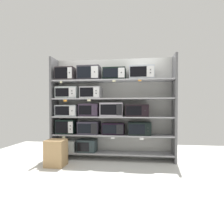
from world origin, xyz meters
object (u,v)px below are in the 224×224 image
at_px(microwave_10, 68,93).
at_px(microwave_12, 66,74).
at_px(microwave_2, 67,127).
at_px(microwave_9, 137,110).
at_px(microwave_3, 89,128).
at_px(microwave_6, 68,111).
at_px(microwave_0, 67,145).
at_px(microwave_14, 115,74).
at_px(microwave_7, 89,110).
at_px(microwave_8, 112,110).
at_px(microwave_11, 91,93).
at_px(microwave_1, 87,145).
at_px(microwave_4, 113,129).
at_px(microwave_15, 142,73).
at_px(microwave_13, 89,73).
at_px(shipping_carton, 56,153).
at_px(microwave_5, 139,128).

bearing_deg(microwave_10, microwave_12, -179.33).
relative_size(microwave_2, microwave_9, 0.86).
height_order(microwave_3, microwave_6, microwave_6).
xyz_separation_m(microwave_0, microwave_14, (1.15, 0.00, 1.68)).
relative_size(microwave_7, microwave_8, 0.86).
relative_size(microwave_8, microwave_11, 1.12).
bearing_deg(microwave_1, microwave_4, -0.00).
bearing_deg(microwave_0, microwave_7, 0.03).
relative_size(microwave_11, microwave_15, 0.84).
relative_size(microwave_4, microwave_14, 0.98).
distance_m(microwave_10, microwave_13, 0.69).
distance_m(microwave_7, microwave_15, 1.48).
distance_m(microwave_3, microwave_7, 0.42).
relative_size(microwave_9, microwave_13, 1.00).
distance_m(microwave_3, microwave_13, 1.28).
xyz_separation_m(microwave_4, shipping_carton, (-1.12, -0.64, -0.45)).
xyz_separation_m(microwave_1, microwave_10, (-0.48, -0.00, 1.25)).
xyz_separation_m(microwave_8, microwave_10, (-1.07, 0.00, 0.40)).
height_order(microwave_2, microwave_10, microwave_10).
height_order(microwave_5, microwave_10, microwave_10).
bearing_deg(microwave_14, microwave_7, -180.00).
distance_m(microwave_12, microwave_14, 1.16).
bearing_deg(microwave_8, microwave_15, -0.00).
distance_m(microwave_9, microwave_11, 1.14).
relative_size(microwave_8, shipping_carton, 0.95).
bearing_deg(shipping_carton, microwave_14, 29.37).
height_order(microwave_0, microwave_13, microwave_13).
bearing_deg(shipping_carton, microwave_1, 52.29).
bearing_deg(microwave_4, microwave_8, -179.81).
bearing_deg(microwave_0, microwave_10, 0.67).
bearing_deg(microwave_1, microwave_14, -0.00).
bearing_deg(microwave_4, microwave_1, 180.00).
height_order(microwave_0, microwave_12, microwave_12).
height_order(microwave_1, microwave_9, microwave_9).
bearing_deg(microwave_2, shipping_carton, -89.02).
xyz_separation_m(microwave_7, microwave_12, (-0.57, -0.00, 0.85)).
bearing_deg(microwave_10, shipping_carton, -92.03).
xyz_separation_m(microwave_11, shipping_carton, (-0.60, -0.64, -1.29)).
bearing_deg(microwave_1, microwave_9, -0.01).
height_order(microwave_1, microwave_15, microwave_15).
bearing_deg(microwave_15, microwave_13, -180.00).
xyz_separation_m(microwave_4, microwave_13, (-0.57, -0.00, 1.29)).
bearing_deg(microwave_13, microwave_10, 179.98).
xyz_separation_m(microwave_1, microwave_13, (0.05, -0.00, 1.70)).
xyz_separation_m(microwave_2, shipping_carton, (0.01, -0.64, -0.48)).
bearing_deg(microwave_13, microwave_6, -179.99).
bearing_deg(microwave_1, microwave_0, -179.97).
height_order(microwave_5, shipping_carton, microwave_5).
bearing_deg(microwave_0, microwave_1, 0.03).
height_order(microwave_8, microwave_13, microwave_13).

